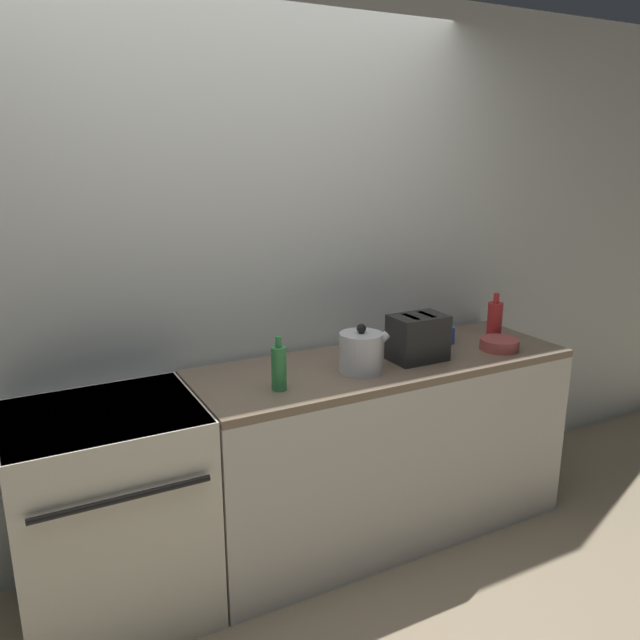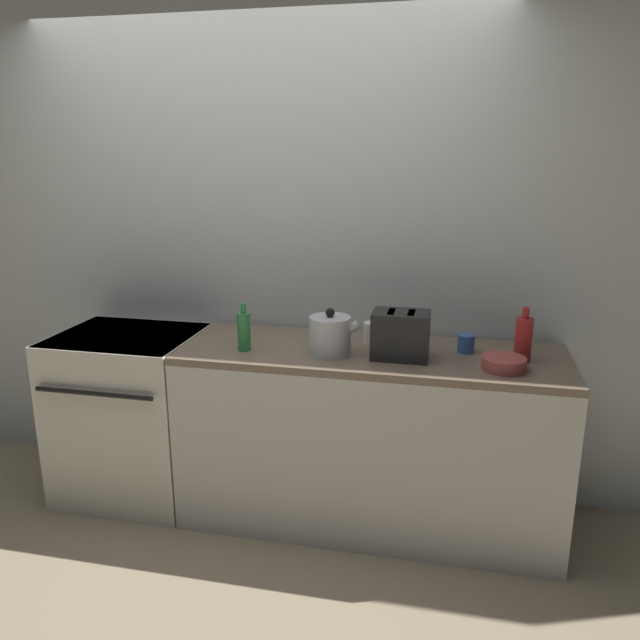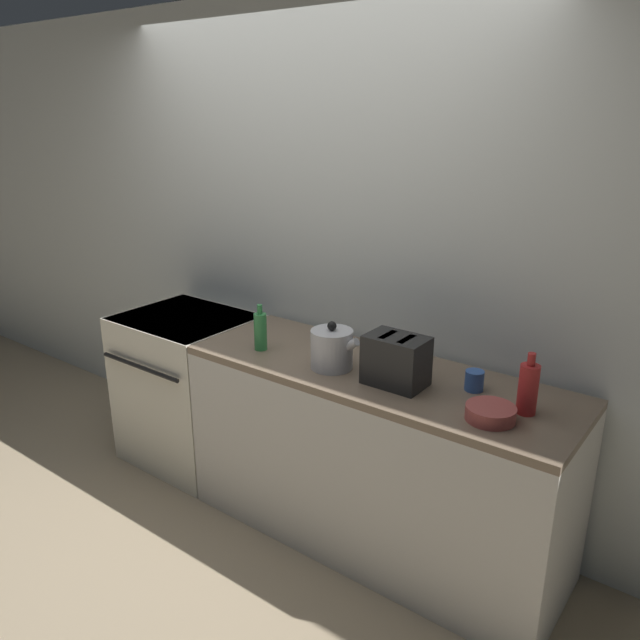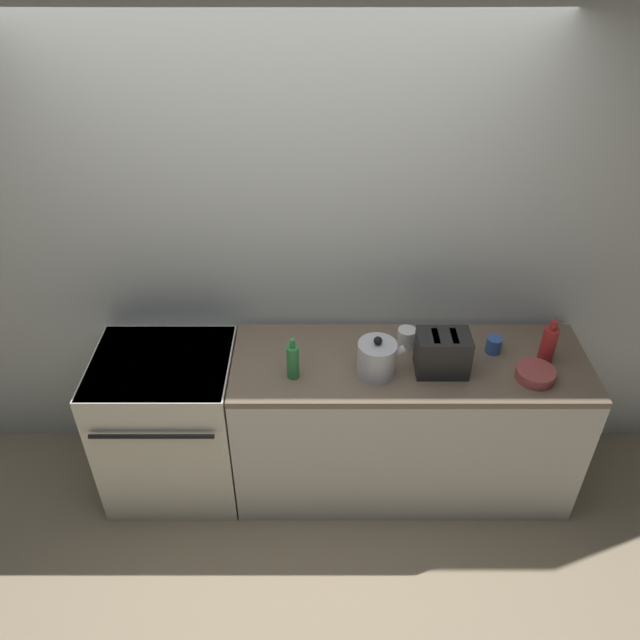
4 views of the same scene
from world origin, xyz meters
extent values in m
plane|color=tan|center=(0.00, 0.00, 0.00)|extent=(12.00, 12.00, 0.00)
cube|color=silver|center=(0.00, 0.69, 1.30)|extent=(8.00, 0.05, 2.60)
cube|color=silver|center=(-0.64, 0.31, 0.45)|extent=(0.73, 0.62, 0.90)
cube|color=black|center=(-0.64, 0.31, 0.89)|extent=(0.71, 0.61, 0.02)
cylinder|color=black|center=(-0.80, 0.18, 0.90)|extent=(0.20, 0.20, 0.01)
cylinder|color=black|center=(-0.48, 0.18, 0.90)|extent=(0.20, 0.20, 0.01)
cylinder|color=black|center=(-0.80, 0.44, 0.90)|extent=(0.20, 0.20, 0.01)
cylinder|color=black|center=(-0.48, 0.44, 0.90)|extent=(0.20, 0.20, 0.01)
cylinder|color=black|center=(-0.64, -0.03, 0.70)|extent=(0.62, 0.02, 0.02)
cube|color=silver|center=(0.66, 0.32, 0.43)|extent=(1.85, 0.63, 0.87)
cube|color=#7A6651|center=(0.66, 0.32, 0.88)|extent=(1.85, 0.63, 0.04)
cylinder|color=silver|center=(0.47, 0.23, 0.99)|extent=(0.20, 0.20, 0.18)
sphere|color=black|center=(0.47, 0.23, 1.10)|extent=(0.04, 0.04, 0.04)
cylinder|color=silver|center=(0.56, 0.23, 1.03)|extent=(0.11, 0.04, 0.09)
cube|color=black|center=(0.80, 0.24, 1.01)|extent=(0.26, 0.18, 0.22)
cube|color=black|center=(0.75, 0.24, 1.12)|extent=(0.03, 0.12, 0.01)
cube|color=black|center=(0.84, 0.24, 1.12)|extent=(0.03, 0.12, 0.01)
cylinder|color=#B72828|center=(1.34, 0.32, 1.00)|extent=(0.08, 0.08, 0.20)
cylinder|color=#B72828|center=(1.34, 0.32, 1.13)|extent=(0.03, 0.03, 0.05)
cylinder|color=#338C47|center=(0.05, 0.20, 0.99)|extent=(0.06, 0.06, 0.19)
cylinder|color=#338C47|center=(0.05, 0.20, 1.11)|extent=(0.03, 0.03, 0.05)
cylinder|color=white|center=(0.64, 0.44, 0.95)|extent=(0.10, 0.10, 0.11)
cylinder|color=#3860B2|center=(1.09, 0.39, 0.95)|extent=(0.08, 0.08, 0.09)
cylinder|color=#B24C47|center=(1.26, 0.18, 0.93)|extent=(0.19, 0.19, 0.06)
camera|label=1|loc=(-0.93, -2.04, 1.86)|focal=35.00mm
camera|label=2|loc=(1.03, -2.52, 1.84)|focal=35.00mm
camera|label=3|loc=(2.02, -1.93, 2.04)|focal=35.00mm
camera|label=4|loc=(0.19, -2.15, 2.97)|focal=35.00mm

